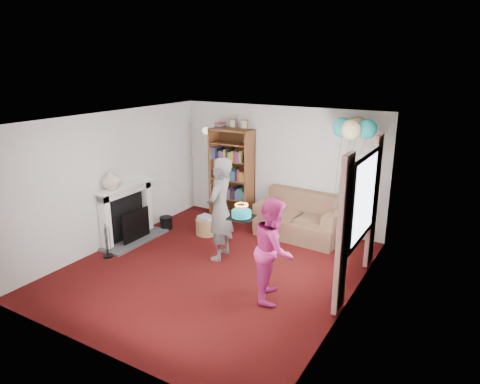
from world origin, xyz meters
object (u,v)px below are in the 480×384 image
Objects in this scene: person_striped at (220,209)px; person_magenta at (274,249)px; sofa at (301,220)px; bookcase at (232,175)px; birthday_cake at (241,214)px.

person_magenta is (1.39, -0.74, -0.14)m from person_striped.
sofa is 1.94m from person_striped.
bookcase reaches higher than person_striped.
bookcase reaches higher than birthday_cake.
bookcase is 1.34× the size of sofa.
birthday_cake is at bearing 49.83° from person_magenta.
birthday_cake reaches higher than sofa.
person_striped reaches higher than birthday_cake.
person_magenta reaches higher than sofa.
person_striped is at bearing -64.73° from bookcase.
bookcase is 6.03× the size of birthday_cake.
person_striped is (-0.86, -1.64, 0.58)m from sofa.
bookcase is 2.88m from birthday_cake.
birthday_cake is at bearing -56.01° from bookcase.
bookcase reaches higher than sofa.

